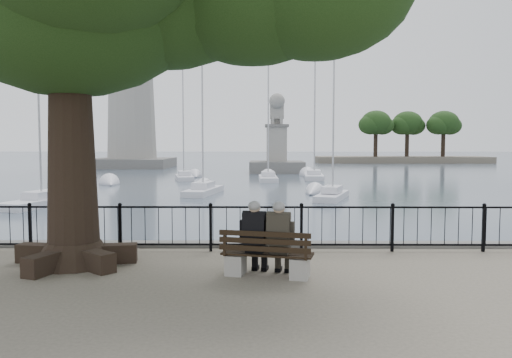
{
  "coord_description": "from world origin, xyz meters",
  "views": [
    {
      "loc": [
        0.09,
        -8.37,
        2.37
      ],
      "look_at": [
        0.0,
        2.5,
        1.6
      ],
      "focal_mm": 35.0,
      "sensor_mm": 36.0,
      "label": 1
    }
  ],
  "objects_px": {
    "bench": "(267,260)",
    "lion_monument": "(277,153)",
    "lighthouse": "(131,68)",
    "person_left": "(256,240)",
    "person_right": "(280,242)"
  },
  "relations": [
    {
      "from": "bench",
      "to": "lion_monument",
      "type": "height_order",
      "value": "lion_monument"
    },
    {
      "from": "lighthouse",
      "to": "lion_monument",
      "type": "distance_m",
      "value": 26.05
    },
    {
      "from": "lighthouse",
      "to": "lion_monument",
      "type": "bearing_deg",
      "value": -31.12
    },
    {
      "from": "person_left",
      "to": "lion_monument",
      "type": "xyz_separation_m",
      "value": [
        1.98,
        49.4,
        0.7
      ]
    },
    {
      "from": "bench",
      "to": "person_left",
      "type": "height_order",
      "value": "person_left"
    },
    {
      "from": "lion_monument",
      "to": "person_left",
      "type": "bearing_deg",
      "value": -92.3
    },
    {
      "from": "person_right",
      "to": "lighthouse",
      "type": "distance_m",
      "value": 65.43
    },
    {
      "from": "lighthouse",
      "to": "bench",
      "type": "bearing_deg",
      "value": -73.53
    },
    {
      "from": "lighthouse",
      "to": "lion_monument",
      "type": "relative_size",
      "value": 3.55
    },
    {
      "from": "person_right",
      "to": "lighthouse",
      "type": "relative_size",
      "value": 0.04
    },
    {
      "from": "bench",
      "to": "person_right",
      "type": "bearing_deg",
      "value": 10.07
    },
    {
      "from": "person_left",
      "to": "person_right",
      "type": "relative_size",
      "value": 1.0
    },
    {
      "from": "person_left",
      "to": "lighthouse",
      "type": "xyz_separation_m",
      "value": [
        -18.02,
        61.47,
        12.23
      ]
    },
    {
      "from": "person_left",
      "to": "lion_monument",
      "type": "height_order",
      "value": "lion_monument"
    },
    {
      "from": "person_right",
      "to": "lion_monument",
      "type": "bearing_deg",
      "value": 88.2
    }
  ]
}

